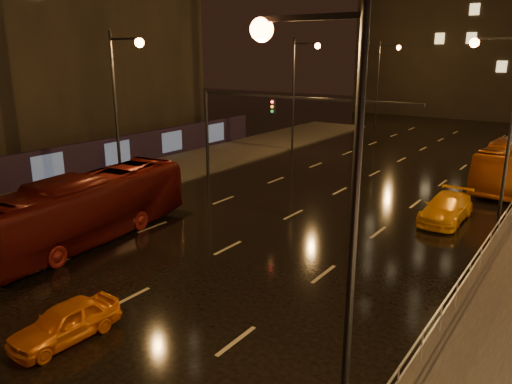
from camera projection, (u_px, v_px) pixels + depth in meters
ground at (326, 198)px, 31.21m from camera, size 140.00×140.00×0.00m
sidewalk_left at (119, 182)px, 34.64m from camera, size 7.00×70.00×0.15m
hoarding_left at (46, 167)px, 33.98m from camera, size 0.30×46.00×2.50m
traffic_signal at (259, 117)px, 32.70m from camera, size 15.31×0.32×6.20m
streetlight_right at (326, 173)px, 10.34m from camera, size 2.64×0.50×10.00m
railing_right at (499, 224)px, 23.79m from camera, size 0.05×56.00×1.00m
bus_red at (88, 208)px, 23.90m from camera, size 4.06×11.84×3.23m
taxi_near at (65, 322)px, 15.75m from camera, size 1.58×3.62×1.21m
taxi_far at (446, 208)px, 26.86m from camera, size 2.01×4.94×1.43m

